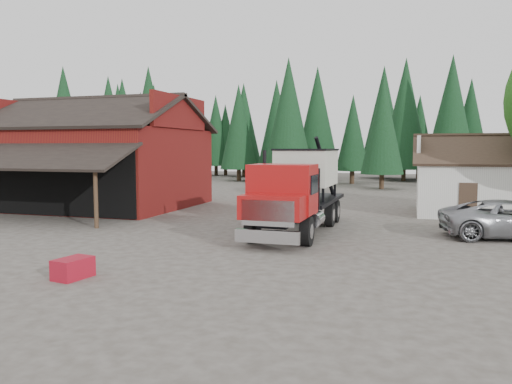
% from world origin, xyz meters
% --- Properties ---
extents(ground, '(120.00, 120.00, 0.00)m').
position_xyz_m(ground, '(0.00, 0.00, 0.00)').
color(ground, '#453F36').
rests_on(ground, ground).
extents(red_barn, '(12.80, 13.63, 7.18)m').
position_xyz_m(red_barn, '(-11.00, 9.90, 2.69)').
color(red_barn, maroon).
rests_on(red_barn, ground).
extents(farmhouse, '(8.60, 6.42, 4.65)m').
position_xyz_m(farmhouse, '(13.00, 13.00, 1.67)').
color(farmhouse, silver).
rests_on(farmhouse, ground).
extents(conifer_backdrop, '(76.00, 16.00, 16.00)m').
position_xyz_m(conifer_backdrop, '(0.00, 42.00, 0.00)').
color(conifer_backdrop, black).
rests_on(conifer_backdrop, ground).
extents(near_pine_a, '(4.40, 4.40, 11.40)m').
position_xyz_m(near_pine_a, '(-22.00, 28.00, 6.39)').
color(near_pine_a, '#382619').
rests_on(near_pine_a, ground).
extents(near_pine_b, '(3.96, 3.96, 10.40)m').
position_xyz_m(near_pine_b, '(6.00, 30.00, 5.89)').
color(near_pine_b, '#382619').
rests_on(near_pine_b, ground).
extents(near_pine_d, '(5.28, 5.28, 13.40)m').
position_xyz_m(near_pine_d, '(-4.00, 34.00, 7.39)').
color(near_pine_d, '#382619').
rests_on(near_pine_d, ground).
extents(feed_truck, '(2.86, 9.73, 4.37)m').
position_xyz_m(feed_truck, '(3.78, 4.03, 2.04)').
color(feed_truck, black).
rests_on(feed_truck, ground).
extents(equip_box, '(0.87, 1.20, 0.60)m').
position_xyz_m(equip_box, '(-0.72, -6.00, 0.30)').
color(equip_box, maroon).
rests_on(equip_box, ground).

